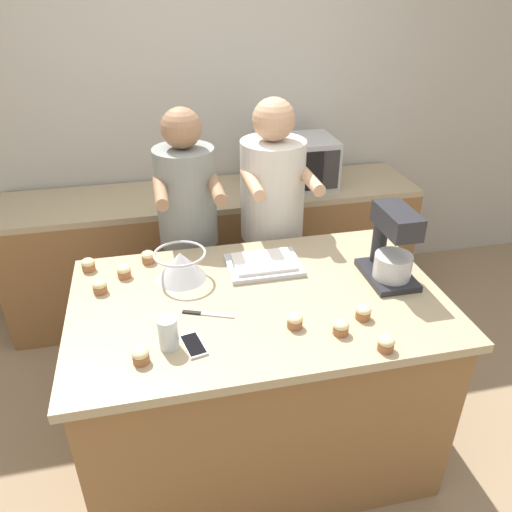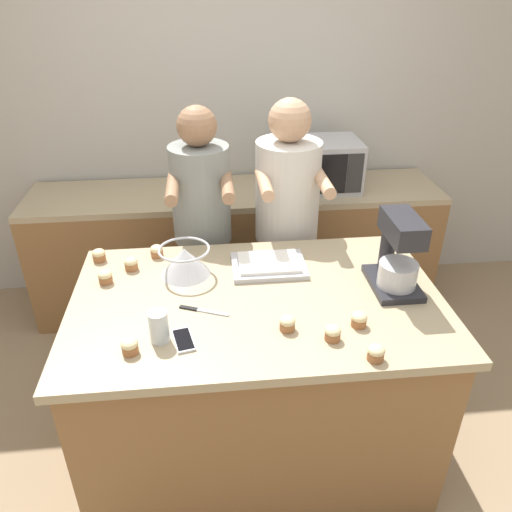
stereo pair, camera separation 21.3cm
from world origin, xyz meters
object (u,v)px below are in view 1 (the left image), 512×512
(microwave_oven, at_px, (296,162))
(knife, at_px, (205,314))
(cupcake_4, at_px, (386,343))
(cell_phone, at_px, (193,345))
(drinking_glass, at_px, (168,333))
(person_left, at_px, (190,244))
(cupcake_5, at_px, (363,312))
(cupcake_7, at_px, (341,327))
(person_right, at_px, (272,235))
(cupcake_8, at_px, (124,271))
(cupcake_0, at_px, (148,257))
(cupcake_3, at_px, (141,355))
(cupcake_2, at_px, (100,286))
(cupcake_1, at_px, (295,321))
(stand_mixer, at_px, (391,249))
(baking_tray, at_px, (264,264))
(cupcake_6, at_px, (88,264))
(mixing_bowl, at_px, (181,265))

(microwave_oven, relative_size, knife, 2.42)
(cupcake_4, bearing_deg, cell_phone, 165.77)
(drinking_glass, bearing_deg, person_left, 79.94)
(cell_phone, distance_m, cupcake_5, 0.70)
(cupcake_7, bearing_deg, person_left, 114.98)
(cupcake_5, bearing_deg, person_right, 98.03)
(cupcake_7, bearing_deg, cupcake_8, 143.57)
(cupcake_4, bearing_deg, cupcake_0, 134.72)
(person_left, relative_size, cupcake_3, 24.99)
(cupcake_2, relative_size, cupcake_5, 1.00)
(drinking_glass, relative_size, cupcake_7, 2.02)
(knife, xyz_separation_m, cupcake_1, (0.34, -0.16, 0.03))
(stand_mixer, bearing_deg, microwave_oven, 91.68)
(person_right, bearing_deg, cupcake_0, -155.48)
(cupcake_2, bearing_deg, person_right, 30.44)
(baking_tray, bearing_deg, cupcake_1, -88.41)
(stand_mixer, relative_size, cupcake_2, 5.47)
(cupcake_5, relative_size, cupcake_6, 1.00)
(person_left, distance_m, cell_phone, 1.01)
(cupcake_2, bearing_deg, person_left, 50.48)
(cupcake_2, xyz_separation_m, cupcake_3, (0.17, -0.50, 0.00))
(stand_mixer, height_order, mixing_bowl, stand_mixer)
(cell_phone, bearing_deg, cupcake_7, -4.90)
(stand_mixer, distance_m, knife, 0.88)
(mixing_bowl, distance_m, cupcake_2, 0.37)
(mixing_bowl, bearing_deg, cupcake_7, -43.67)
(cupcake_5, bearing_deg, cupcake_7, -149.42)
(person_left, relative_size, person_right, 0.98)
(person_right, height_order, mixing_bowl, person_right)
(person_right, bearing_deg, cupcake_4, -83.14)
(stand_mixer, relative_size, cupcake_1, 5.47)
(stand_mixer, height_order, drinking_glass, stand_mixer)
(stand_mixer, relative_size, baking_tray, 1.01)
(mixing_bowl, height_order, baking_tray, mixing_bowl)
(mixing_bowl, distance_m, cupcake_3, 0.58)
(microwave_oven, xyz_separation_m, cupcake_3, (-1.09, -1.69, -0.07))
(baking_tray, bearing_deg, person_right, 71.43)
(stand_mixer, height_order, baking_tray, stand_mixer)
(cupcake_6, distance_m, cupcake_8, 0.19)
(baking_tray, xyz_separation_m, cupcake_5, (0.30, -0.48, 0.01))
(mixing_bowl, height_order, cupcake_0, mixing_bowl)
(cell_phone, bearing_deg, cupcake_4, -14.23)
(person_right, relative_size, cupcake_3, 25.38)
(knife, relative_size, cupcake_7, 3.26)
(person_left, relative_size, cupcake_6, 24.99)
(person_left, height_order, baking_tray, person_left)
(person_left, distance_m, cupcake_1, 1.03)
(cupcake_4, relative_size, cupcake_8, 1.00)
(microwave_oven, height_order, cupcake_5, microwave_oven)
(cell_phone, distance_m, cupcake_6, 0.79)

